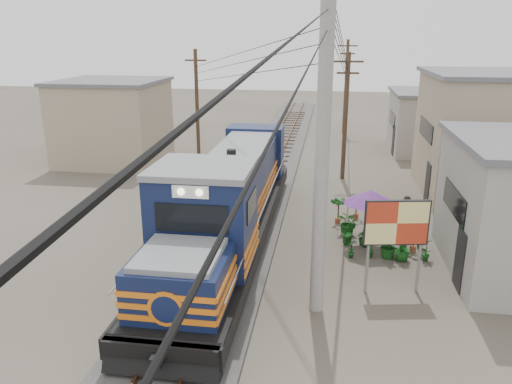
% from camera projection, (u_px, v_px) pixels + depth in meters
% --- Properties ---
extents(ground, '(120.00, 120.00, 0.00)m').
position_uv_depth(ground, '(207.00, 292.00, 16.00)').
color(ground, '#473F35').
rests_on(ground, ground).
extents(ballast, '(3.60, 70.00, 0.16)m').
position_uv_depth(ballast, '(254.00, 195.00, 25.41)').
color(ballast, '#595651').
rests_on(ballast, ground).
extents(track, '(1.15, 70.00, 0.12)m').
position_uv_depth(track, '(254.00, 191.00, 25.35)').
color(track, '#51331E').
rests_on(track, ground).
extents(locomotive, '(3.02, 16.44, 4.07)m').
position_uv_depth(locomotive, '(229.00, 203.00, 18.97)').
color(locomotive, black).
rests_on(locomotive, ground).
extents(utility_pole_main, '(0.40, 0.40, 10.00)m').
position_uv_depth(utility_pole_main, '(323.00, 146.00, 13.52)').
color(utility_pole_main, '#9E9B93').
rests_on(utility_pole_main, ground).
extents(wooden_pole_mid, '(1.60, 0.24, 7.00)m').
position_uv_depth(wooden_pole_mid, '(346.00, 114.00, 27.45)').
color(wooden_pole_mid, '#4C3826').
rests_on(wooden_pole_mid, ground).
extents(wooden_pole_far, '(1.60, 0.24, 7.50)m').
position_uv_depth(wooden_pole_far, '(346.00, 85.00, 40.53)').
color(wooden_pole_far, '#4C3826').
rests_on(wooden_pole_far, ground).
extents(wooden_pole_left, '(1.60, 0.24, 7.00)m').
position_uv_depth(wooden_pole_left, '(197.00, 102.00, 32.56)').
color(wooden_pole_left, '#4C3826').
rests_on(wooden_pole_left, ground).
extents(power_lines, '(9.65, 19.00, 3.30)m').
position_uv_depth(power_lines, '(245.00, 42.00, 21.74)').
color(power_lines, black).
rests_on(power_lines, ground).
extents(shophouse_mid, '(8.40, 7.35, 6.20)m').
position_uv_depth(shophouse_mid, '(510.00, 136.00, 24.61)').
color(shophouse_mid, gray).
rests_on(shophouse_mid, ground).
extents(shophouse_back, '(6.30, 6.30, 4.20)m').
position_uv_depth(shophouse_back, '(437.00, 121.00, 34.55)').
color(shophouse_back, gray).
rests_on(shophouse_back, ground).
extents(shophouse_left, '(6.30, 6.30, 5.20)m').
position_uv_depth(shophouse_left, '(113.00, 121.00, 31.71)').
color(shophouse_left, gray).
rests_on(shophouse_left, ground).
extents(billboard, '(2.00, 0.47, 3.11)m').
position_uv_depth(billboard, '(397.00, 226.00, 15.33)').
color(billboard, '#99999E').
rests_on(billboard, ground).
extents(market_umbrella, '(2.28, 2.28, 2.29)m').
position_uv_depth(market_umbrella, '(370.00, 197.00, 18.88)').
color(market_umbrella, black).
rests_on(market_umbrella, ground).
extents(vendor, '(0.62, 0.43, 1.65)m').
position_uv_depth(vendor, '(405.00, 214.00, 20.49)').
color(vendor, black).
rests_on(vendor, ground).
extents(plant_nursery, '(3.63, 3.23, 1.03)m').
position_uv_depth(plant_nursery, '(376.00, 236.00, 19.21)').
color(plant_nursery, '#164E17').
rests_on(plant_nursery, ground).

